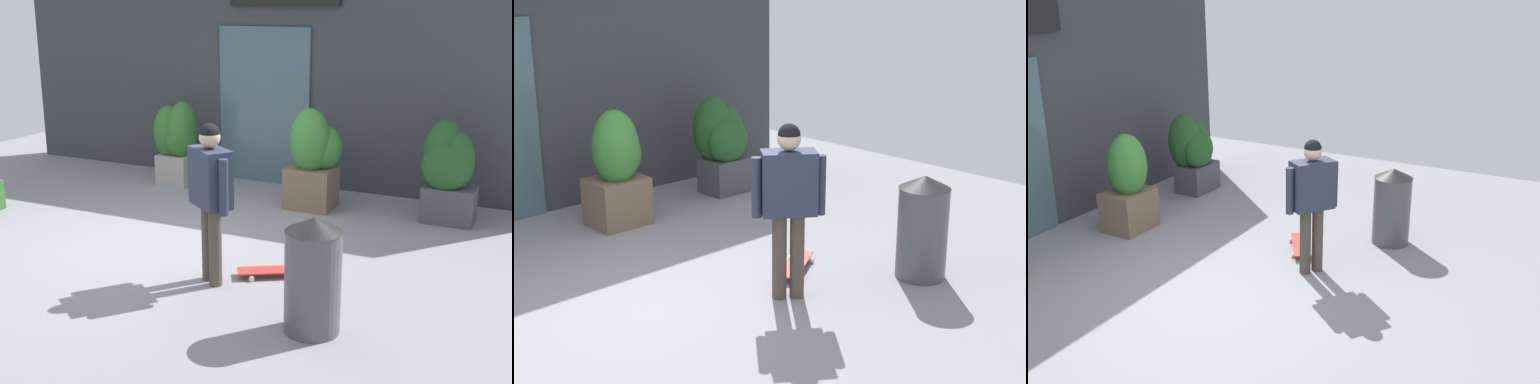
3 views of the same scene
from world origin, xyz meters
The scene contains 6 objects.
ground_plane centered at (0.00, 0.00, 0.00)m, with size 12.00×12.00×0.00m, color gray.
skateboarder centered at (1.09, -0.80, 0.98)m, with size 0.55×0.49×1.60m.
skateboard centered at (1.58, -0.41, 0.06)m, with size 0.73×0.55×0.08m.
planter_box_right centered at (2.82, 2.17, 0.67)m, with size 0.70×0.67×1.27m.
planter_box_mid centered at (1.11, 1.98, 0.68)m, with size 0.68×0.67×1.35m.
trash_bin centered at (2.35, -1.34, 0.51)m, with size 0.49×0.49×1.01m.
Camera 3 is at (-4.70, -3.59, 3.21)m, focal length 42.31 mm.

